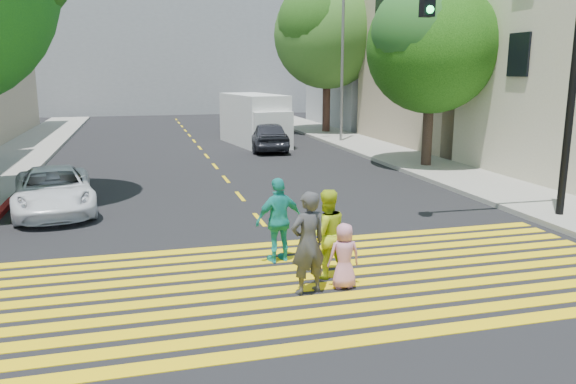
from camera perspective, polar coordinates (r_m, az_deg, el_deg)
name	(u,v)px	position (r m, az deg, el deg)	size (l,w,h in m)	color
ground	(333,309)	(9.76, 4.63, -11.72)	(120.00, 120.00, 0.00)	black
sidewalk_left	(27,150)	(31.12, -24.95, 3.92)	(3.00, 40.00, 0.15)	gray
sidewalk_right	(399,157)	(26.37, 11.24, 3.53)	(3.00, 60.00, 0.15)	gray
crosswalk	(311,282)	(10.87, 2.37, -9.08)	(13.40, 5.30, 0.01)	yellow
lane_line	(197,144)	(31.29, -9.25, 4.81)	(0.12, 34.40, 0.01)	yellow
building_right_tan	(481,51)	(32.81, 18.98, 13.41)	(10.00, 10.00, 10.00)	tan
building_right_grey	(392,56)	(42.43, 10.55, 13.44)	(10.00, 10.00, 10.00)	gray
backdrop_block	(167,49)	(56.51, -12.18, 14.03)	(30.00, 8.00, 12.00)	gray
tree_right_near	(433,40)	(23.71, 14.52, 14.72)	(6.55, 6.43, 7.60)	black
tree_right_far	(328,29)	(36.31, 4.09, 16.20)	(8.78, 8.78, 9.61)	#35201B
pedestrian_man	(308,243)	(10.06, 2.04, -5.19)	(0.69, 0.45, 1.89)	#373739
pedestrian_woman	(326,234)	(10.89, 3.89, -4.24)	(0.85, 0.66, 1.75)	#BBD41F
pedestrian_child	(344,256)	(10.45, 5.72, -6.47)	(0.60, 0.39, 1.23)	#CD809A
pedestrian_extra	(279,220)	(11.73, -0.90, -2.88)	(1.05, 0.44, 1.80)	teal
white_sedan	(54,190)	(17.28, -22.70, 0.17)	(2.09, 4.53, 1.26)	white
dark_car_near	(267,136)	(28.43, -2.18, 5.75)	(1.78, 4.43, 1.51)	#24252D
silver_car	(241,120)	(38.69, -4.83, 7.28)	(1.83, 4.49, 1.30)	#A7A7A7
dark_car_parked	(275,126)	(35.12, -1.33, 6.77)	(1.31, 3.74, 1.23)	black
white_van	(256,121)	(30.57, -3.30, 7.20)	(2.98, 6.00, 2.71)	silver
traffic_signal	(534,56)	(15.72, 23.71, 12.51)	(4.54, 0.39, 6.65)	black
street_lamp	(339,52)	(31.30, 5.23, 14.00)	(1.95, 0.42, 8.62)	gray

